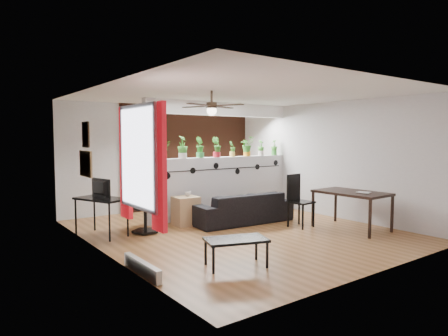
% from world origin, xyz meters
% --- Properties ---
extents(room_shell, '(6.30, 7.10, 2.90)m').
position_xyz_m(room_shell, '(0.00, 0.00, 1.30)').
color(room_shell, brown).
rests_on(room_shell, ground).
extents(partition_wall, '(3.60, 0.18, 1.35)m').
position_xyz_m(partition_wall, '(0.80, 1.50, 0.68)').
color(partition_wall, '#BCBCC1').
rests_on(partition_wall, ground).
extents(ceiling_header, '(3.60, 0.18, 0.30)m').
position_xyz_m(ceiling_header, '(0.80, 1.50, 2.45)').
color(ceiling_header, white).
rests_on(ceiling_header, room_shell).
extents(pier_column, '(0.22, 0.20, 2.60)m').
position_xyz_m(pier_column, '(-1.11, 1.50, 1.30)').
color(pier_column, '#BCBCC1').
rests_on(pier_column, ground).
extents(brick_panel, '(3.90, 0.05, 2.60)m').
position_xyz_m(brick_panel, '(0.80, 2.97, 1.30)').
color(brick_panel, '#9D4B2D').
rests_on(brick_panel, ground).
extents(vine_decal, '(3.31, 0.01, 0.30)m').
position_xyz_m(vine_decal, '(0.80, 1.40, 1.08)').
color(vine_decal, black).
rests_on(vine_decal, partition_wall).
extents(window_assembly, '(0.09, 1.30, 1.55)m').
position_xyz_m(window_assembly, '(-2.56, -1.20, 1.51)').
color(window_assembly, white).
rests_on(window_assembly, room_shell).
extents(baseboard_heater, '(0.08, 1.00, 0.18)m').
position_xyz_m(baseboard_heater, '(-2.54, -1.20, 0.09)').
color(baseboard_heater, silver).
rests_on(baseboard_heater, ground).
extents(corkboard, '(0.03, 0.60, 0.45)m').
position_xyz_m(corkboard, '(-2.58, 0.95, 1.35)').
color(corkboard, olive).
rests_on(corkboard, room_shell).
extents(framed_art, '(0.03, 0.34, 0.44)m').
position_xyz_m(framed_art, '(-2.58, 0.90, 1.85)').
color(framed_art, '#8C7259').
rests_on(framed_art, room_shell).
extents(ceiling_fan, '(1.19, 1.19, 0.43)m').
position_xyz_m(ceiling_fan, '(-0.80, -0.30, 2.31)').
color(ceiling_fan, black).
rests_on(ceiling_fan, room_shell).
extents(potted_plant_0, '(0.18, 0.15, 0.38)m').
position_xyz_m(potted_plant_0, '(-0.78, 1.50, 1.55)').
color(potted_plant_0, '#C75317').
rests_on(potted_plant_0, partition_wall).
extents(potted_plant_1, '(0.32, 0.33, 0.49)m').
position_xyz_m(potted_plant_1, '(-0.33, 1.50, 1.61)').
color(potted_plant_1, white).
rests_on(potted_plant_1, partition_wall).
extents(potted_plant_2, '(0.27, 0.30, 0.47)m').
position_xyz_m(potted_plant_2, '(0.12, 1.50, 1.60)').
color(potted_plant_2, green).
rests_on(potted_plant_2, partition_wall).
extents(potted_plant_3, '(0.31, 0.31, 0.47)m').
position_xyz_m(potted_plant_3, '(0.57, 1.50, 1.60)').
color(potted_plant_3, '#AD1B26').
rests_on(potted_plant_3, partition_wall).
extents(potted_plant_4, '(0.20, 0.17, 0.36)m').
position_xyz_m(potted_plant_4, '(1.03, 1.50, 1.54)').
color(potted_plant_4, '#DEBA4E').
rests_on(potted_plant_4, partition_wall).
extents(potted_plant_5, '(0.26, 0.22, 0.47)m').
position_xyz_m(potted_plant_5, '(1.48, 1.50, 1.60)').
color(potted_plant_5, orange).
rests_on(potted_plant_5, partition_wall).
extents(potted_plant_6, '(0.22, 0.19, 0.39)m').
position_xyz_m(potted_plant_6, '(1.93, 1.50, 1.56)').
color(potted_plant_6, white).
rests_on(potted_plant_6, partition_wall).
extents(potted_plant_7, '(0.22, 0.25, 0.40)m').
position_xyz_m(potted_plant_7, '(2.38, 1.50, 1.56)').
color(potted_plant_7, green).
rests_on(potted_plant_7, partition_wall).
extents(sofa, '(2.13, 0.98, 0.61)m').
position_xyz_m(sofa, '(0.54, 0.54, 0.30)').
color(sofa, black).
rests_on(sofa, ground).
extents(cube_shelf, '(0.50, 0.45, 0.59)m').
position_xyz_m(cube_shelf, '(-0.54, 1.02, 0.30)').
color(cube_shelf, tan).
rests_on(cube_shelf, ground).
extents(cup, '(0.13, 0.13, 0.10)m').
position_xyz_m(cup, '(-0.49, 1.02, 0.64)').
color(cup, gray).
rests_on(cup, cube_shelf).
extents(computer_desk, '(0.83, 1.09, 0.70)m').
position_xyz_m(computer_desk, '(-2.25, 1.16, 0.64)').
color(computer_desk, black).
rests_on(computer_desk, ground).
extents(monitor, '(0.33, 0.12, 0.19)m').
position_xyz_m(monitor, '(-2.25, 1.31, 0.80)').
color(monitor, black).
rests_on(monitor, computer_desk).
extents(office_chair, '(0.52, 0.52, 1.01)m').
position_xyz_m(office_chair, '(-1.51, 0.94, 0.44)').
color(office_chair, black).
rests_on(office_chair, ground).
extents(dining_table, '(0.87, 1.39, 0.75)m').
position_xyz_m(dining_table, '(1.89, -1.21, 0.67)').
color(dining_table, black).
rests_on(dining_table, ground).
extents(book, '(0.22, 0.27, 0.02)m').
position_xyz_m(book, '(1.79, -1.51, 0.76)').
color(book, gray).
rests_on(book, dining_table).
extents(folding_chair, '(0.47, 0.47, 1.06)m').
position_xyz_m(folding_chair, '(1.22, -0.41, 0.63)').
color(folding_chair, black).
rests_on(folding_chair, ground).
extents(coffee_table, '(0.96, 0.72, 0.40)m').
position_xyz_m(coffee_table, '(-1.34, -1.68, 0.36)').
color(coffee_table, black).
rests_on(coffee_table, ground).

